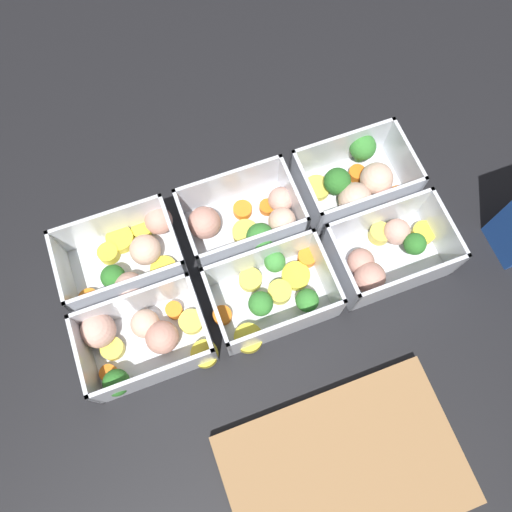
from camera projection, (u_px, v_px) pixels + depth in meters
ground_plane at (256, 262)px, 0.70m from camera, size 4.00×4.00×0.00m
container_near_left at (359, 182)px, 0.71m from camera, size 0.16×0.13×0.07m
container_near_center at (246, 220)px, 0.69m from camera, size 0.17×0.11×0.07m
container_near_right at (130, 258)px, 0.67m from camera, size 0.16×0.13×0.07m
container_far_left at (386, 253)px, 0.67m from camera, size 0.16×0.10×0.07m
container_far_center at (273, 294)px, 0.66m from camera, size 0.17×0.11×0.07m
container_far_right at (141, 339)px, 0.63m from camera, size 0.17×0.12×0.07m
cutting_board at (344, 469)px, 0.60m from camera, size 0.28×0.18×0.02m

